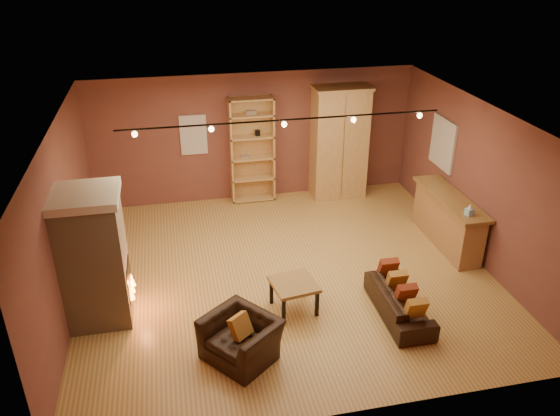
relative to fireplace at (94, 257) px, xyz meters
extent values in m
plane|color=#A97E3C|center=(3.04, 0.60, -1.06)|extent=(7.00, 7.00, 0.00)
plane|color=#56381B|center=(3.04, 0.60, 1.74)|extent=(7.00, 7.00, 0.00)
cube|color=brown|center=(3.04, 3.85, 0.34)|extent=(7.00, 0.02, 2.80)
cube|color=brown|center=(-0.46, 0.60, 0.34)|extent=(0.02, 6.50, 2.80)
cube|color=brown|center=(6.54, 0.60, 0.34)|extent=(0.02, 6.50, 2.80)
cube|color=tan|center=(-0.01, 0.00, -0.06)|extent=(0.90, 0.90, 2.00)
cube|color=#EAE3C4|center=(-0.01, 0.00, 1.00)|extent=(0.98, 0.98, 0.12)
cube|color=black|center=(0.40, 0.00, -0.46)|extent=(0.10, 0.65, 0.55)
cone|color=orange|center=(0.46, 0.00, -0.58)|extent=(0.10, 0.10, 0.22)
cube|color=silver|center=(1.74, 3.83, 0.49)|extent=(0.56, 0.04, 0.86)
cube|color=tan|center=(2.96, 3.83, 0.10)|extent=(0.95, 0.04, 2.33)
cube|color=tan|center=(2.50, 3.66, 0.10)|extent=(0.04, 0.37, 2.33)
cube|color=tan|center=(3.42, 3.66, 0.10)|extent=(0.04, 0.37, 2.33)
cube|color=gray|center=(2.80, 3.66, -0.02)|extent=(0.18, 0.12, 0.05)
cube|color=black|center=(3.09, 3.66, 0.49)|extent=(0.10, 0.10, 0.12)
cube|color=tan|center=(2.96, 3.66, -1.02)|extent=(0.95, 0.37, 0.04)
cube|color=tan|center=(2.96, 3.66, -0.53)|extent=(0.95, 0.37, 0.03)
cube|color=tan|center=(2.96, 3.66, -0.06)|extent=(0.95, 0.37, 0.04)
cube|color=tan|center=(2.96, 3.66, 0.42)|extent=(0.95, 0.37, 0.04)
cube|color=tan|center=(2.96, 3.66, 0.90)|extent=(0.95, 0.37, 0.04)
cube|color=tan|center=(2.96, 3.66, 1.25)|extent=(0.95, 0.37, 0.04)
cube|color=tan|center=(4.87, 3.53, 0.16)|extent=(1.17, 0.64, 2.44)
cube|color=olive|center=(4.87, 3.22, 0.16)|extent=(0.02, 0.01, 2.34)
cube|color=tan|center=(4.87, 3.53, 1.41)|extent=(1.23, 0.70, 0.06)
cube|color=#AE8050|center=(6.24, 0.96, -0.59)|extent=(0.44, 1.95, 0.93)
cube|color=olive|center=(6.24, 0.96, -0.10)|extent=(0.56, 2.07, 0.06)
cube|color=#8BC3DE|center=(6.19, 0.23, -0.01)|extent=(0.15, 0.15, 0.13)
cone|color=white|center=(6.19, 0.23, 0.11)|extent=(0.08, 0.08, 0.10)
cube|color=silver|center=(6.51, 2.00, 0.59)|extent=(0.05, 0.90, 1.00)
imported|color=black|center=(4.51, -0.91, -0.75)|extent=(0.48, 1.57, 0.61)
cube|color=#B87D2F|center=(4.50, -1.46, -0.55)|extent=(0.30, 0.23, 0.36)
cube|color=maroon|center=(4.50, -1.09, -0.55)|extent=(0.30, 0.23, 0.36)
cube|color=#B87D2F|center=(4.51, -0.73, -0.55)|extent=(0.30, 0.23, 0.36)
cube|color=maroon|center=(4.52, -0.36, -0.55)|extent=(0.30, 0.23, 0.36)
imported|color=black|center=(1.96, -1.36, -0.64)|extent=(1.09, 1.14, 0.84)
cube|color=#B87D2F|center=(1.96, -1.36, -0.53)|extent=(0.38, 0.37, 0.34)
cube|color=olive|center=(2.93, -0.46, -0.59)|extent=(0.75, 0.75, 0.06)
cube|color=black|center=(2.65, -0.73, -0.84)|extent=(0.06, 0.06, 0.44)
cube|color=black|center=(3.21, -0.73, -0.84)|extent=(0.06, 0.06, 0.44)
cube|color=black|center=(2.65, -0.18, -0.84)|extent=(0.06, 0.06, 0.44)
cube|color=black|center=(3.21, -0.18, -0.84)|extent=(0.06, 0.06, 0.44)
cylinder|color=black|center=(3.04, 0.80, 1.66)|extent=(5.20, 0.03, 0.03)
sphere|color=#FFD88C|center=(0.74, 0.80, 1.59)|extent=(0.09, 0.09, 0.09)
sphere|color=#FFD88C|center=(1.89, 0.80, 1.59)|extent=(0.09, 0.09, 0.09)
sphere|color=#FFD88C|center=(3.04, 0.80, 1.59)|extent=(0.09, 0.09, 0.09)
sphere|color=#FFD88C|center=(4.19, 0.80, 1.59)|extent=(0.09, 0.09, 0.09)
sphere|color=#FFD88C|center=(5.34, 0.80, 1.59)|extent=(0.09, 0.09, 0.09)
camera|label=1|loc=(1.27, -7.30, 4.25)|focal=35.00mm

